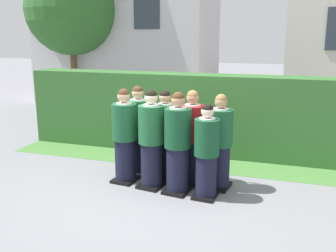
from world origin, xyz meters
The scene contains 13 objects.
ground_plane centered at (0.00, 0.00, 0.00)m, with size 60.00×60.00×0.00m, color slate.
student_front_row_0 centered at (-0.77, 0.13, 0.80)m, with size 0.44×0.52×1.68m.
student_front_row_1 centered at (-0.23, 0.03, 0.81)m, with size 0.46×0.56×1.70m.
student_front_row_2 centered at (0.26, -0.06, 0.81)m, with size 0.46×0.54×1.69m.
student_front_row_3 centered at (0.76, -0.13, 0.73)m, with size 0.40×0.47×1.54m.
student_rear_row_0 centered at (-0.71, 0.60, 0.80)m, with size 0.45×0.53×1.67m.
student_rear_row_1 centered at (-0.15, 0.51, 0.77)m, with size 0.44×0.51×1.63m.
student_in_red_blazer centered at (0.38, 0.43, 0.79)m, with size 0.45×0.55×1.66m.
student_rear_row_3 centered at (0.88, 0.34, 0.78)m, with size 0.43×0.54×1.63m.
hedge centered at (0.00, 2.24, 0.87)m, with size 7.85×0.70×1.74m.
school_building_main centered at (-4.21, 8.20, 3.72)m, with size 6.83×3.74×7.25m.
oak_tree_left centered at (-5.44, 6.15, 3.41)m, with size 3.12×3.12×4.98m.
lawn_strip centered at (0.00, 1.44, 0.00)m, with size 7.85×0.90×0.01m, color #477A38.
Camera 1 is at (1.99, -5.85, 2.58)m, focal length 41.14 mm.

